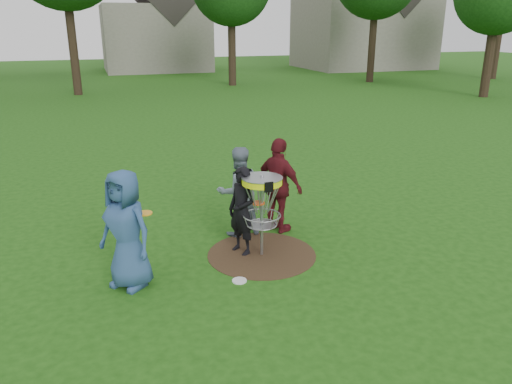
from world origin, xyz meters
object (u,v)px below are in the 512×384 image
object	(u,v)px
player_blue	(126,230)
player_maroon	(279,186)
player_black	(242,211)
player_grey	(238,191)
disc_golf_basket	(262,197)

from	to	relation	value
player_blue	player_maroon	xyz separation A→B (m)	(2.77, 1.21, -0.01)
player_black	player_maroon	bearing A→B (deg)	100.16
player_black	player_maroon	world-z (taller)	player_maroon
player_grey	player_maroon	xyz separation A→B (m)	(0.73, -0.09, 0.06)
player_blue	player_maroon	distance (m)	3.02
player_grey	disc_golf_basket	size ratio (longest dim) A/B	1.18
player_grey	player_maroon	world-z (taller)	player_maroon
player_black	player_maroon	size ratio (longest dim) A/B	0.85
player_blue	disc_golf_basket	size ratio (longest dim) A/B	1.27
disc_golf_basket	player_maroon	bearing A→B (deg)	54.42
player_blue	player_grey	world-z (taller)	player_blue
player_black	player_grey	world-z (taller)	player_grey
player_blue	player_maroon	bearing A→B (deg)	70.65
player_black	disc_golf_basket	bearing A→B (deg)	28.21
player_black	player_grey	bearing A→B (deg)	141.16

